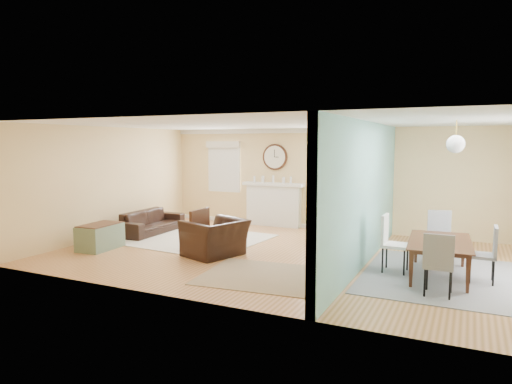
# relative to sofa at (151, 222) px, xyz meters

# --- Properties ---
(floor) EXTENTS (9.00, 9.00, 0.00)m
(floor) POSITION_rel_sofa_xyz_m (3.85, -0.67, -0.28)
(floor) COLOR #9F652E
(floor) RESTS_ON ground
(wall_back) EXTENTS (9.00, 0.02, 2.60)m
(wall_back) POSITION_rel_sofa_xyz_m (3.85, 2.33, 1.02)
(wall_back) COLOR #DEBA7D
(wall_back) RESTS_ON ground
(wall_front) EXTENTS (9.00, 0.02, 2.60)m
(wall_front) POSITION_rel_sofa_xyz_m (3.85, -3.67, 1.02)
(wall_front) COLOR #DEBA7D
(wall_front) RESTS_ON ground
(wall_left) EXTENTS (0.02, 6.00, 2.60)m
(wall_left) POSITION_rel_sofa_xyz_m (-0.65, -0.67, 1.02)
(wall_left) COLOR #DEBA7D
(wall_left) RESTS_ON ground
(ceiling) EXTENTS (9.00, 6.00, 0.02)m
(ceiling) POSITION_rel_sofa_xyz_m (3.85, -0.67, 2.32)
(ceiling) COLOR white
(ceiling) RESTS_ON wall_back
(partition) EXTENTS (0.17, 6.00, 2.60)m
(partition) POSITION_rel_sofa_xyz_m (5.36, -0.39, 1.08)
(partition) COLOR #DEBA7D
(partition) RESTS_ON ground
(fireplace) EXTENTS (1.70, 0.30, 1.17)m
(fireplace) POSITION_rel_sofa_xyz_m (2.35, 2.21, 0.32)
(fireplace) COLOR white
(fireplace) RESTS_ON ground
(wall_clock) EXTENTS (0.70, 0.07, 0.70)m
(wall_clock) POSITION_rel_sofa_xyz_m (2.35, 2.30, 1.57)
(wall_clock) COLOR #422215
(wall_clock) RESTS_ON wall_back
(window_left) EXTENTS (1.05, 0.13, 1.42)m
(window_left) POSITION_rel_sofa_xyz_m (0.80, 2.28, 1.38)
(window_left) COLOR white
(window_left) RESTS_ON wall_back
(window_right) EXTENTS (1.05, 0.13, 1.42)m
(window_right) POSITION_rel_sofa_xyz_m (3.90, 2.28, 1.38)
(window_right) COLOR white
(window_right) RESTS_ON wall_back
(pendant) EXTENTS (0.30, 0.30, 0.55)m
(pendant) POSITION_rel_sofa_xyz_m (6.85, -0.67, 1.92)
(pendant) COLOR gold
(pendant) RESTS_ON ceiling
(rug_cream) EXTENTS (3.31, 2.93, 0.02)m
(rug_cream) POSITION_rel_sofa_xyz_m (1.33, -0.14, -0.27)
(rug_cream) COLOR beige
(rug_cream) RESTS_ON floor
(rug_jute) EXTENTS (2.28, 1.93, 0.01)m
(rug_jute) POSITION_rel_sofa_xyz_m (4.09, -2.15, -0.28)
(rug_jute) COLOR #9B8161
(rug_jute) RESTS_ON floor
(rug_grey) EXTENTS (2.45, 3.06, 0.01)m
(rug_grey) POSITION_rel_sofa_xyz_m (6.72, -0.94, -0.27)
(rug_grey) COLOR gray
(rug_grey) RESTS_ON floor
(sofa) EXTENTS (0.81, 1.95, 0.56)m
(sofa) POSITION_rel_sofa_xyz_m (0.00, 0.00, 0.00)
(sofa) COLOR black
(sofa) RESTS_ON floor
(eames_chair) EXTENTS (1.27, 1.36, 0.72)m
(eames_chair) POSITION_rel_sofa_xyz_m (2.60, -1.30, 0.08)
(eames_chair) COLOR black
(eames_chair) RESTS_ON floor
(green_chair) EXTENTS (1.06, 1.07, 0.70)m
(green_chair) POSITION_rel_sofa_xyz_m (4.28, 1.45, 0.07)
(green_chair) COLOR #197960
(green_chair) RESTS_ON floor
(trunk) EXTENTS (0.62, 0.96, 0.53)m
(trunk) POSITION_rel_sofa_xyz_m (0.12, -1.83, -0.02)
(trunk) COLOR slate
(trunk) RESTS_ON floor
(credenza) EXTENTS (0.48, 1.40, 0.80)m
(credenza) POSITION_rel_sofa_xyz_m (5.00, 0.48, 0.12)
(credenza) COLOR #997249
(credenza) RESTS_ON floor
(tv) EXTENTS (0.28, 1.09, 0.62)m
(tv) POSITION_rel_sofa_xyz_m (4.98, 0.48, 0.83)
(tv) COLOR black
(tv) RESTS_ON credenza
(garden_stool) EXTENTS (0.35, 0.35, 0.52)m
(garden_stool) POSITION_rel_sofa_xyz_m (4.95, -0.63, -0.02)
(garden_stool) COLOR white
(garden_stool) RESTS_ON floor
(potted_plant) EXTENTS (0.42, 0.46, 0.42)m
(potted_plant) POSITION_rel_sofa_xyz_m (4.95, -0.63, 0.45)
(potted_plant) COLOR #337F33
(potted_plant) RESTS_ON garden_stool
(dining_table) EXTENTS (1.07, 1.79, 0.61)m
(dining_table) POSITION_rel_sofa_xyz_m (6.72, -0.94, 0.02)
(dining_table) COLOR #422215
(dining_table) RESTS_ON floor
(dining_chair_n) EXTENTS (0.51, 0.51, 0.95)m
(dining_chair_n) POSITION_rel_sofa_xyz_m (6.64, 0.12, 0.28)
(dining_chair_n) COLOR gray
(dining_chair_n) RESTS_ON floor
(dining_chair_s) EXTENTS (0.42, 0.42, 0.94)m
(dining_chair_s) POSITION_rel_sofa_xyz_m (6.74, -1.96, 0.27)
(dining_chair_s) COLOR gray
(dining_chair_s) RESTS_ON floor
(dining_chair_w) EXTENTS (0.45, 0.45, 0.99)m
(dining_chair_w) POSITION_rel_sofa_xyz_m (5.99, -0.97, 0.30)
(dining_chair_w) COLOR white
(dining_chair_w) RESTS_ON floor
(dining_chair_e) EXTENTS (0.41, 0.41, 0.92)m
(dining_chair_e) POSITION_rel_sofa_xyz_m (7.32, -0.99, 0.26)
(dining_chair_e) COLOR gray
(dining_chair_e) RESTS_ON floor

